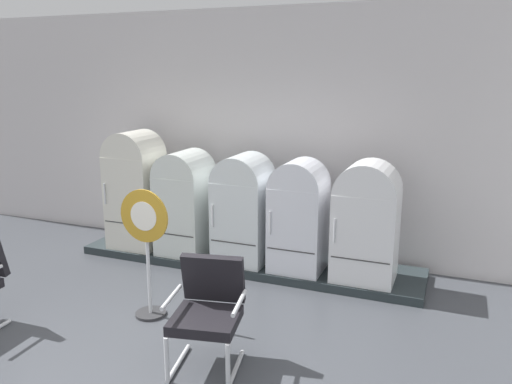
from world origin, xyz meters
name	(u,v)px	position (x,y,z in m)	size (l,w,h in m)	color
back_wall	(264,133)	(0.00, 3.66, 1.66)	(11.76, 0.12, 3.30)	silver
display_plinth	(246,261)	(0.00, 3.02, 0.05)	(4.53, 0.95, 0.10)	#252D30
refrigerator_0	(136,186)	(-1.58, 2.89, 0.96)	(0.66, 0.63, 1.60)	silver
refrigerator_1	(185,200)	(-0.83, 2.92, 0.83)	(0.63, 0.69, 1.38)	silver
refrigerator_2	(243,206)	(0.01, 2.92, 0.83)	(0.65, 0.68, 1.38)	silver
refrigerator_3	(299,213)	(0.75, 2.88, 0.82)	(0.63, 0.61, 1.37)	white
refrigerator_4	(366,219)	(1.56, 2.88, 0.84)	(0.71, 0.62, 1.40)	white
armchair_right	(208,307)	(0.60, 0.77, 0.53)	(0.70, 0.72, 0.95)	silver
sign_stand	(147,251)	(-0.38, 1.32, 0.71)	(0.54, 0.32, 1.36)	#2D2D30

